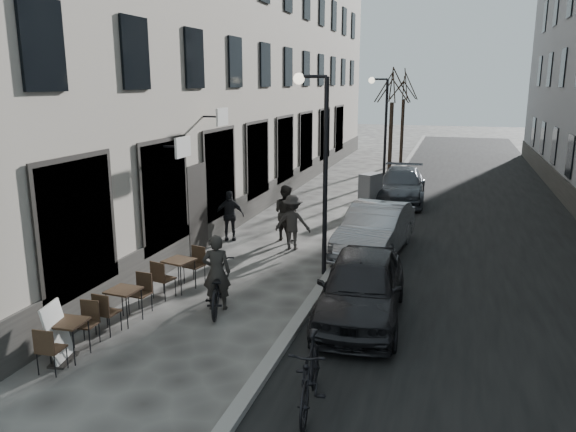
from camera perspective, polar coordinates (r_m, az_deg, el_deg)
The scene contains 22 objects.
ground at distance 9.50m, azimuth -4.98°, elevation -17.39°, with size 120.00×120.00×0.00m, color #3B3936.
road at distance 24.07m, azimuth 18.15°, elevation 1.09°, with size 7.30×60.00×0.00m, color black.
kerb at distance 24.22m, azimuth 9.51°, elevation 1.80°, with size 0.25×60.00×0.12m, color gray.
building_left at distance 25.91m, azimuth -4.23°, elevation 20.34°, with size 4.00×35.00×16.00m, color #AA9F8E.
streetlamp_near at distance 14.05m, azimuth 3.17°, elevation 6.45°, with size 0.90×0.28×5.09m.
streetlamp_far at distance 25.82m, azimuth 9.53°, elevation 9.46°, with size 0.90×0.28×5.09m.
tree_near at distance 28.74m, azimuth 10.59°, elevation 12.80°, with size 2.40×2.40×5.70m.
tree_far at distance 34.71m, azimuth 11.72°, elevation 12.82°, with size 2.40×2.40×5.70m.
bistro_set_a at distance 11.02m, azimuth -21.33°, elevation -11.26°, with size 0.61×1.44×0.84m.
bistro_set_b at distance 12.18m, azimuth -16.30°, elevation -8.42°, with size 0.64×1.48×0.86m.
bistro_set_c at distance 13.69m, azimuth -10.97°, elevation -5.57°, with size 0.75×1.58×0.90m.
sign_board at distance 10.99m, azimuth -22.29°, elevation -11.39°, with size 0.48×0.67×1.08m.
utility_cabinet at distance 22.08m, azimuth 8.36°, elevation 2.46°, with size 0.53×0.96×1.43m, color slate.
bicycle at distance 12.45m, azimuth -7.22°, elevation -7.12°, with size 0.68×1.96×1.03m, color black.
cyclist_rider at distance 12.34m, azimuth -7.27°, elevation -5.69°, with size 0.61×0.40×1.68m, color #272522.
pedestrian_near at distance 17.57m, azimuth -0.20°, elevation 0.34°, with size 0.86×0.67×1.77m, color black.
pedestrian_mid at distance 16.63m, azimuth 0.48°, elevation -0.63°, with size 1.06×0.61×1.65m, color #2B2825.
pedestrian_far at distance 17.69m, azimuth -6.00°, elevation 0.05°, with size 0.93×0.39×1.59m, color black.
car_near at distance 11.88m, azimuth 7.44°, elevation -7.13°, with size 1.69×4.19×1.43m, color black.
car_mid at distance 16.44m, azimuth 8.85°, elevation -1.35°, with size 1.52×4.34×1.43m, color #95979D.
car_far at distance 23.80m, azimuth 11.41°, elevation 3.06°, with size 1.93×4.75×1.38m, color #3F434A.
moped at distance 8.81m, azimuth 2.24°, elevation -15.75°, with size 0.53×1.89×1.14m, color black.
Camera 1 is at (3.09, -7.56, 4.86)m, focal length 35.00 mm.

